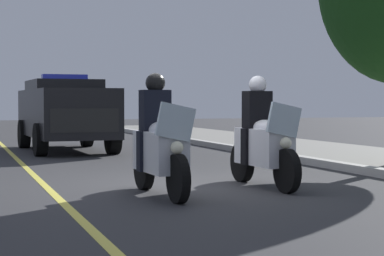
# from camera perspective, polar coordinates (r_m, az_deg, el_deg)

# --- Properties ---
(ground_plane) EXTENTS (80.00, 80.00, 0.00)m
(ground_plane) POSITION_cam_1_polar(r_m,az_deg,el_deg) (10.51, 0.29, -4.94)
(ground_plane) COLOR #333335
(lane_stripe_center) EXTENTS (48.00, 0.12, 0.01)m
(lane_stripe_center) POSITION_cam_1_polar(r_m,az_deg,el_deg) (10.00, -11.78, -5.33)
(lane_stripe_center) COLOR #E0D14C
(lane_stripe_center) RESTS_ON ground
(police_motorcycle_lead_left) EXTENTS (2.14, 0.58, 1.72)m
(police_motorcycle_lead_left) POSITION_cam_1_polar(r_m,az_deg,el_deg) (9.38, -2.78, -1.52)
(police_motorcycle_lead_left) COLOR black
(police_motorcycle_lead_left) RESTS_ON ground
(police_motorcycle_lead_right) EXTENTS (2.14, 0.58, 1.72)m
(police_motorcycle_lead_right) POSITION_cam_1_polar(r_m,az_deg,el_deg) (10.40, 6.01, -1.16)
(police_motorcycle_lead_right) COLOR black
(police_motorcycle_lead_right) RESTS_ON ground
(police_suv) EXTENTS (4.96, 2.21, 2.05)m
(police_suv) POSITION_cam_1_polar(r_m,az_deg,el_deg) (18.33, -10.66, 1.41)
(police_suv) COLOR black
(police_suv) RESTS_ON ground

